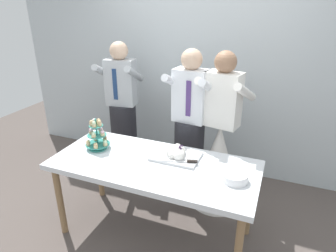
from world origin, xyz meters
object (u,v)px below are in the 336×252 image
(person_guest, at_px, (123,117))
(cupcake_stand, at_px, (97,136))
(dessert_table, at_px, (154,170))
(plate_stack, at_px, (235,177))
(person_bride, at_px, (219,155))
(person_groom, at_px, (189,135))
(main_cake_tray, at_px, (176,153))

(person_guest, bearing_deg, cupcake_stand, -75.25)
(dessert_table, xyz_separation_m, plate_stack, (0.70, -0.02, 0.11))
(dessert_table, height_order, plate_stack, plate_stack)
(dessert_table, relative_size, plate_stack, 8.58)
(person_bride, bearing_deg, person_groom, 178.96)
(plate_stack, height_order, person_groom, person_groom)
(person_groom, bearing_deg, person_guest, 168.18)
(plate_stack, bearing_deg, main_cake_tray, 162.43)
(dessert_table, bearing_deg, cupcake_stand, 175.47)
(person_groom, distance_m, person_guest, 0.94)
(dessert_table, xyz_separation_m, person_guest, (-0.83, 0.90, 0.05))
(person_groom, relative_size, person_bride, 1.00)
(plate_stack, distance_m, person_bride, 0.80)
(main_cake_tray, height_order, plate_stack, main_cake_tray)
(main_cake_tray, relative_size, person_guest, 0.26)
(cupcake_stand, height_order, person_groom, person_groom)
(cupcake_stand, distance_m, main_cake_tray, 0.77)
(person_groom, distance_m, person_bride, 0.37)
(dessert_table, relative_size, person_guest, 1.08)
(dessert_table, distance_m, plate_stack, 0.71)
(dessert_table, bearing_deg, person_groom, 82.33)
(cupcake_stand, relative_size, main_cake_tray, 0.71)
(person_groom, relative_size, person_guest, 1.00)
(plate_stack, bearing_deg, person_guest, 149.11)
(person_groom, height_order, person_guest, same)
(person_bride, bearing_deg, cupcake_stand, -147.52)
(plate_stack, distance_m, person_groom, 0.95)
(dessert_table, relative_size, person_groom, 1.08)
(person_bride, xyz_separation_m, person_guest, (-1.25, 0.20, 0.16))
(dessert_table, xyz_separation_m, person_groom, (0.10, 0.71, 0.05))
(person_guest, bearing_deg, person_groom, -11.82)
(person_groom, bearing_deg, cupcake_stand, -136.62)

